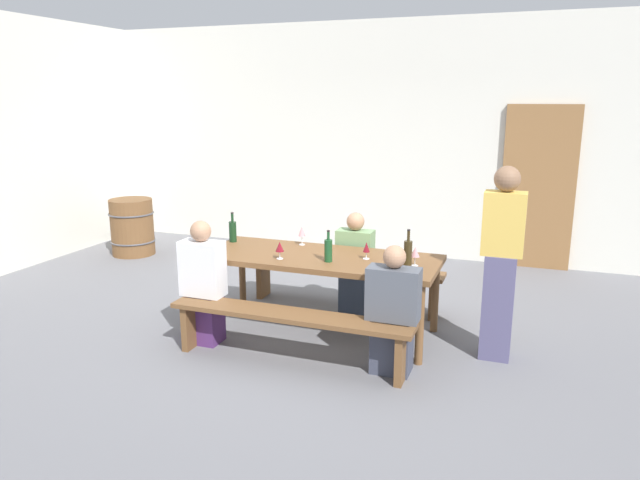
% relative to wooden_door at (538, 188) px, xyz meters
% --- Properties ---
extents(ground_plane, '(24.00, 24.00, 0.00)m').
position_rel_wooden_door_xyz_m(ground_plane, '(-1.86, -3.03, -1.05)').
color(ground_plane, slate).
extents(back_wall, '(14.00, 0.20, 3.20)m').
position_rel_wooden_door_xyz_m(back_wall, '(-1.86, 0.14, 0.55)').
color(back_wall, silver).
rests_on(back_wall, ground).
extents(wooden_door, '(0.90, 0.06, 2.10)m').
position_rel_wooden_door_xyz_m(wooden_door, '(0.00, 0.00, 0.00)').
color(wooden_door, olive).
rests_on(wooden_door, ground).
extents(tasting_table, '(2.20, 0.88, 0.75)m').
position_rel_wooden_door_xyz_m(tasting_table, '(-1.86, -3.03, -0.37)').
color(tasting_table, brown).
rests_on(tasting_table, ground).
extents(bench_near, '(2.10, 0.30, 0.45)m').
position_rel_wooden_door_xyz_m(bench_near, '(-1.86, -3.77, -0.69)').
color(bench_near, brown).
rests_on(bench_near, ground).
extents(bench_far, '(2.10, 0.30, 0.45)m').
position_rel_wooden_door_xyz_m(bench_far, '(-1.86, -2.29, -0.69)').
color(bench_far, brown).
rests_on(bench_far, ground).
extents(wine_bottle_0, '(0.07, 0.07, 0.34)m').
position_rel_wooden_door_xyz_m(wine_bottle_0, '(-1.02, -3.14, -0.17)').
color(wine_bottle_0, '#332814').
rests_on(wine_bottle_0, tasting_table).
extents(wine_bottle_1, '(0.07, 0.07, 0.29)m').
position_rel_wooden_door_xyz_m(wine_bottle_1, '(-1.72, -3.19, -0.19)').
color(wine_bottle_1, '#194723').
rests_on(wine_bottle_1, tasting_table).
extents(wine_bottle_2, '(0.08, 0.08, 0.30)m').
position_rel_wooden_door_xyz_m(wine_bottle_2, '(-2.88, -2.82, -0.19)').
color(wine_bottle_2, '#143319').
rests_on(wine_bottle_2, tasting_table).
extents(wine_glass_0, '(0.08, 0.08, 0.16)m').
position_rel_wooden_door_xyz_m(wine_glass_0, '(-2.17, -3.26, -0.19)').
color(wine_glass_0, silver).
rests_on(wine_glass_0, tasting_table).
extents(wine_glass_1, '(0.06, 0.06, 0.16)m').
position_rel_wooden_door_xyz_m(wine_glass_1, '(-1.43, -2.99, -0.19)').
color(wine_glass_1, silver).
rests_on(wine_glass_1, tasting_table).
extents(wine_glass_2, '(0.07, 0.07, 0.19)m').
position_rel_wooden_door_xyz_m(wine_glass_2, '(-2.17, -2.70, -0.17)').
color(wine_glass_2, silver).
rests_on(wine_glass_2, tasting_table).
extents(wine_glass_3, '(0.08, 0.08, 0.17)m').
position_rel_wooden_door_xyz_m(wine_glass_3, '(-0.97, -3.06, -0.18)').
color(wine_glass_3, silver).
rests_on(wine_glass_3, tasting_table).
extents(seated_guest_near_0, '(0.39, 0.24, 1.13)m').
position_rel_wooden_door_xyz_m(seated_guest_near_0, '(-2.76, -3.62, -0.52)').
color(seated_guest_near_0, '#4F2A64').
rests_on(seated_guest_near_0, ground).
extents(seated_guest_near_1, '(0.42, 0.24, 1.06)m').
position_rel_wooden_door_xyz_m(seated_guest_near_1, '(-1.02, -3.62, -0.56)').
color(seated_guest_near_1, '#3C4050').
rests_on(seated_guest_near_1, ground).
extents(seated_guest_far_0, '(0.37, 0.24, 1.06)m').
position_rel_wooden_door_xyz_m(seated_guest_far_0, '(-1.70, -2.44, -0.55)').
color(seated_guest_far_0, '#384559').
rests_on(seated_guest_far_0, ground).
extents(standing_host, '(0.34, 0.24, 1.65)m').
position_rel_wooden_door_xyz_m(standing_host, '(-0.25, -3.03, -0.24)').
color(standing_host, '#504D71').
rests_on(standing_host, ground).
extents(wine_barrel, '(0.63, 0.63, 0.79)m').
position_rel_wooden_door_xyz_m(wine_barrel, '(-5.34, -1.27, -0.65)').
color(wine_barrel, brown).
rests_on(wine_barrel, ground).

